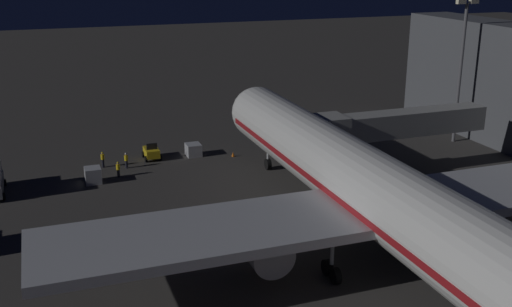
{
  "coord_description": "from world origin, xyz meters",
  "views": [
    {
      "loc": [
        22.51,
        46.38,
        22.09
      ],
      "look_at": [
        3.0,
        -7.62,
        3.5
      ],
      "focal_mm": 43.05,
      "sensor_mm": 36.0,
      "label": 1
    }
  ],
  "objects_px": {
    "baggage_container_mid_row": "(193,150)",
    "traffic_cone_nose_starboard": "(233,154)",
    "ground_crew_near_nose_gear": "(103,159)",
    "traffic_cone_nose_port": "(269,150)",
    "ground_crew_marshaller_fwd": "(126,160)",
    "pushback_tug": "(152,152)",
    "baggage_container_near_belt": "(93,175)",
    "ground_crew_by_tug": "(118,169)",
    "airliner_at_gate": "(392,205)",
    "jet_bridge": "(387,125)",
    "apron_floodlight_mast": "(461,61)"
  },
  "relations": [
    {
      "from": "airliner_at_gate",
      "to": "traffic_cone_nose_port",
      "type": "xyz_separation_m",
      "value": [
        -2.2,
        -29.77,
        -5.14
      ]
    },
    {
      "from": "airliner_at_gate",
      "to": "apron_floodlight_mast",
      "type": "relative_size",
      "value": 3.6
    },
    {
      "from": "airliner_at_gate",
      "to": "ground_crew_near_nose_gear",
      "type": "height_order",
      "value": "airliner_at_gate"
    },
    {
      "from": "baggage_container_near_belt",
      "to": "jet_bridge",
      "type": "bearing_deg",
      "value": 164.03
    },
    {
      "from": "baggage_container_mid_row",
      "to": "traffic_cone_nose_starboard",
      "type": "relative_size",
      "value": 3.43
    },
    {
      "from": "traffic_cone_nose_starboard",
      "to": "baggage_container_mid_row",
      "type": "bearing_deg",
      "value": -24.24
    },
    {
      "from": "traffic_cone_nose_port",
      "to": "ground_crew_marshaller_fwd",
      "type": "bearing_deg",
      "value": -0.29
    },
    {
      "from": "apron_floodlight_mast",
      "to": "pushback_tug",
      "type": "relative_size",
      "value": 6.51
    },
    {
      "from": "traffic_cone_nose_starboard",
      "to": "airliner_at_gate",
      "type": "bearing_deg",
      "value": 94.23
    },
    {
      "from": "baggage_container_near_belt",
      "to": "ground_crew_by_tug",
      "type": "relative_size",
      "value": 1.05
    },
    {
      "from": "airliner_at_gate",
      "to": "ground_crew_near_nose_gear",
      "type": "xyz_separation_m",
      "value": [
        16.71,
        -31.01,
        -4.44
      ]
    },
    {
      "from": "jet_bridge",
      "to": "baggage_container_near_belt",
      "type": "bearing_deg",
      "value": -15.97
    },
    {
      "from": "jet_bridge",
      "to": "apron_floodlight_mast",
      "type": "height_order",
      "value": "apron_floodlight_mast"
    },
    {
      "from": "airliner_at_gate",
      "to": "ground_crew_by_tug",
      "type": "bearing_deg",
      "value": -60.38
    },
    {
      "from": "ground_crew_marshaller_fwd",
      "to": "pushback_tug",
      "type": "bearing_deg",
      "value": -144.62
    },
    {
      "from": "baggage_container_mid_row",
      "to": "airliner_at_gate",
      "type": "bearing_deg",
      "value": 101.41
    },
    {
      "from": "jet_bridge",
      "to": "ground_crew_marshaller_fwd",
      "type": "height_order",
      "value": "jet_bridge"
    },
    {
      "from": "ground_crew_marshaller_fwd",
      "to": "traffic_cone_nose_port",
      "type": "xyz_separation_m",
      "value": [
        -16.54,
        0.08,
        -0.69
      ]
    },
    {
      "from": "ground_crew_near_nose_gear",
      "to": "traffic_cone_nose_starboard",
      "type": "height_order",
      "value": "ground_crew_near_nose_gear"
    },
    {
      "from": "baggage_container_mid_row",
      "to": "ground_crew_marshaller_fwd",
      "type": "distance_m",
      "value": 8.15
    },
    {
      "from": "apron_floodlight_mast",
      "to": "traffic_cone_nose_port",
      "type": "bearing_deg",
      "value": -8.59
    },
    {
      "from": "apron_floodlight_mast",
      "to": "jet_bridge",
      "type": "bearing_deg",
      "value": 28.5
    },
    {
      "from": "pushback_tug",
      "to": "traffic_cone_nose_starboard",
      "type": "height_order",
      "value": "pushback_tug"
    },
    {
      "from": "baggage_container_mid_row",
      "to": "traffic_cone_nose_starboard",
      "type": "bearing_deg",
      "value": 155.76
    },
    {
      "from": "pushback_tug",
      "to": "ground_crew_by_tug",
      "type": "distance_m",
      "value": 6.47
    },
    {
      "from": "airliner_at_gate",
      "to": "traffic_cone_nose_starboard",
      "type": "distance_m",
      "value": 30.29
    },
    {
      "from": "ground_crew_marshaller_fwd",
      "to": "ground_crew_by_tug",
      "type": "distance_m",
      "value": 2.79
    },
    {
      "from": "pushback_tug",
      "to": "baggage_container_near_belt",
      "type": "relative_size",
      "value": 1.51
    },
    {
      "from": "ground_crew_near_nose_gear",
      "to": "traffic_cone_nose_starboard",
      "type": "bearing_deg",
      "value": 175.14
    },
    {
      "from": "apron_floodlight_mast",
      "to": "ground_crew_by_tug",
      "type": "bearing_deg",
      "value": -1.53
    },
    {
      "from": "ground_crew_by_tug",
      "to": "traffic_cone_nose_starboard",
      "type": "relative_size",
      "value": 3.03
    },
    {
      "from": "airliner_at_gate",
      "to": "traffic_cone_nose_starboard",
      "type": "bearing_deg",
      "value": -85.77
    },
    {
      "from": "apron_floodlight_mast",
      "to": "ground_crew_marshaller_fwd",
      "type": "height_order",
      "value": "apron_floodlight_mast"
    },
    {
      "from": "traffic_cone_nose_port",
      "to": "apron_floodlight_mast",
      "type": "bearing_deg",
      "value": 171.41
    },
    {
      "from": "ground_crew_marshaller_fwd",
      "to": "baggage_container_near_belt",
      "type": "bearing_deg",
      "value": 41.24
    },
    {
      "from": "baggage_container_near_belt",
      "to": "baggage_container_mid_row",
      "type": "distance_m",
      "value": 12.9
    },
    {
      "from": "jet_bridge",
      "to": "baggage_container_near_belt",
      "type": "height_order",
      "value": "jet_bridge"
    },
    {
      "from": "ground_crew_near_nose_gear",
      "to": "traffic_cone_nose_port",
      "type": "height_order",
      "value": "ground_crew_near_nose_gear"
    },
    {
      "from": "apron_floodlight_mast",
      "to": "baggage_container_mid_row",
      "type": "height_order",
      "value": "apron_floodlight_mast"
    },
    {
      "from": "ground_crew_by_tug",
      "to": "baggage_container_mid_row",
      "type": "bearing_deg",
      "value": -154.78
    },
    {
      "from": "baggage_container_near_belt",
      "to": "ground_crew_marshaller_fwd",
      "type": "height_order",
      "value": "ground_crew_marshaller_fwd"
    },
    {
      "from": "jet_bridge",
      "to": "airliner_at_gate",
      "type": "bearing_deg",
      "value": 59.6
    },
    {
      "from": "pushback_tug",
      "to": "traffic_cone_nose_port",
      "type": "relative_size",
      "value": 4.84
    },
    {
      "from": "apron_floodlight_mast",
      "to": "baggage_container_near_belt",
      "type": "xyz_separation_m",
      "value": [
        43.7,
        -0.22,
        -9.29
      ]
    },
    {
      "from": "airliner_at_gate",
      "to": "apron_floodlight_mast",
      "type": "distance_m",
      "value": 36.9
    },
    {
      "from": "jet_bridge",
      "to": "ground_crew_by_tug",
      "type": "bearing_deg",
      "value": -19.21
    },
    {
      "from": "ground_crew_by_tug",
      "to": "baggage_container_near_belt",
      "type": "bearing_deg",
      "value": 18.27
    },
    {
      "from": "ground_crew_marshaller_fwd",
      "to": "ground_crew_by_tug",
      "type": "bearing_deg",
      "value": 64.26
    },
    {
      "from": "ground_crew_near_nose_gear",
      "to": "ground_crew_marshaller_fwd",
      "type": "distance_m",
      "value": 2.64
    },
    {
      "from": "ground_crew_near_nose_gear",
      "to": "ground_crew_marshaller_fwd",
      "type": "height_order",
      "value": "ground_crew_near_nose_gear"
    }
  ]
}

